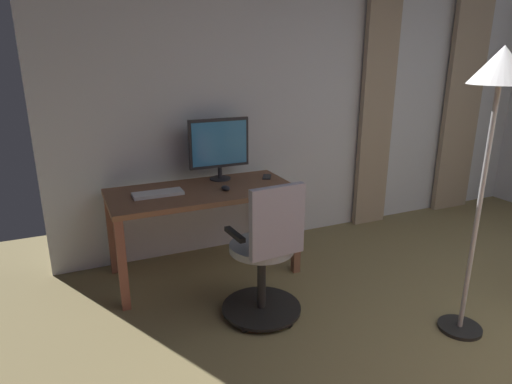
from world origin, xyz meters
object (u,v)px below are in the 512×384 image
object	(u,v)px
computer_monitor	(219,145)
computer_mouse	(226,188)
office_chair	(266,258)
computer_keyboard	(158,194)
floor_lamp	(497,94)
cell_phone_face_up	(267,177)
desk	(203,200)

from	to	relation	value
computer_monitor	computer_mouse	distance (m)	0.43
office_chair	computer_mouse	xyz separation A→B (m)	(0.01, -0.72, 0.29)
computer_keyboard	floor_lamp	distance (m)	2.36
computer_mouse	cell_phone_face_up	xyz separation A→B (m)	(-0.46, -0.21, -0.01)
cell_phone_face_up	computer_monitor	bearing A→B (deg)	12.56
office_chair	computer_mouse	distance (m)	0.78
office_chair	computer_keyboard	world-z (taller)	office_chair
floor_lamp	computer_keyboard	bearing A→B (deg)	-41.69
desk	floor_lamp	world-z (taller)	floor_lamp
computer_monitor	computer_mouse	xyz separation A→B (m)	(0.07, 0.32, -0.28)
office_chair	computer_monitor	size ratio (longest dim) A/B	1.90
desk	computer_keyboard	bearing A→B (deg)	0.11
computer_monitor	floor_lamp	size ratio (longest dim) A/B	0.29
computer_mouse	floor_lamp	xyz separation A→B (m)	(-1.14, 1.38, 0.80)
computer_mouse	computer_keyboard	bearing A→B (deg)	-10.17
desk	computer_mouse	world-z (taller)	computer_mouse
computer_mouse	floor_lamp	size ratio (longest dim) A/B	0.06
office_chair	computer_mouse	size ratio (longest dim) A/B	9.92
desk	computer_keyboard	size ratio (longest dim) A/B	3.87
computer_keyboard	cell_phone_face_up	bearing A→B (deg)	-173.38
computer_keyboard	floor_lamp	size ratio (longest dim) A/B	0.21
cell_phone_face_up	computer_keyboard	bearing A→B (deg)	35.61
cell_phone_face_up	desk	bearing A→B (deg)	39.24
computer_mouse	cell_phone_face_up	bearing A→B (deg)	-155.84
desk	cell_phone_face_up	size ratio (longest dim) A/B	10.20
computer_mouse	floor_lamp	distance (m)	1.96
computer_monitor	cell_phone_face_up	bearing A→B (deg)	163.57
computer_mouse	computer_monitor	bearing A→B (deg)	-101.90
desk	office_chair	distance (m)	0.85
computer_monitor	floor_lamp	bearing A→B (deg)	122.16
office_chair	cell_phone_face_up	xyz separation A→B (m)	(-0.45, -0.93, 0.27)
desk	cell_phone_face_up	xyz separation A→B (m)	(-0.62, -0.11, 0.10)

